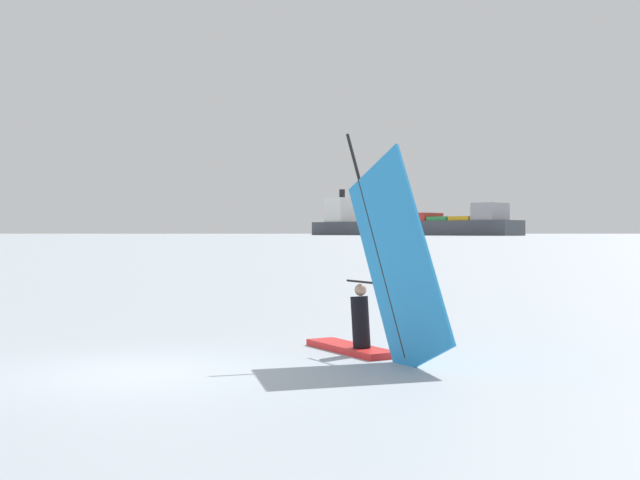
% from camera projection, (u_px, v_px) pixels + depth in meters
% --- Properties ---
extents(ground_plane, '(4000.00, 4000.00, 0.00)m').
position_uv_depth(ground_plane, '(142.00, 372.00, 12.55)').
color(ground_plane, '#9EA8B2').
extents(windsurfer, '(2.13, 3.87, 4.29)m').
position_uv_depth(windsurfer, '(376.00, 297.00, 13.99)').
color(windsurfer, red).
rests_on(windsurfer, ground_plane).
extents(cargo_ship, '(120.95, 130.38, 32.00)m').
position_uv_depth(cargo_ship, '(407.00, 224.00, 516.06)').
color(cargo_ship, '#3F444C').
rests_on(cargo_ship, ground_plane).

